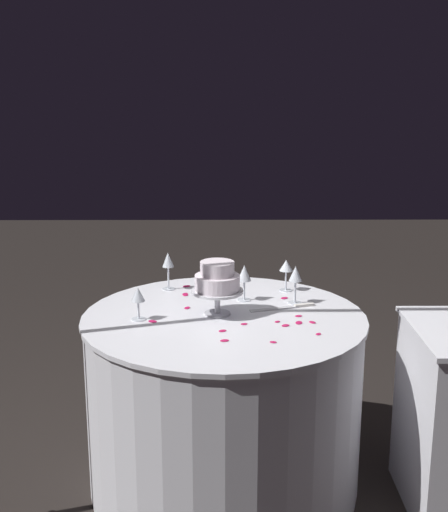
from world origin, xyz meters
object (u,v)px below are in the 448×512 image
object	(u,v)px
wine_glass_4	(286,267)
cake_knife	(287,307)
main_table	(224,401)
wine_glass_2	(168,262)
tiered_cake	(217,281)
wine_glass_1	(138,296)
wine_glass_3	(244,275)
decorative_arch	(225,148)
wine_glass_0	(295,276)

from	to	relation	value
wine_glass_4	cake_knife	bearing A→B (deg)	85.53
main_table	wine_glass_2	distance (m)	0.70
tiered_cake	wine_glass_4	world-z (taller)	tiered_cake
wine_glass_1	wine_glass_3	world-z (taller)	wine_glass_3
decorative_arch	wine_glass_0	bearing A→B (deg)	-122.20
wine_glass_4	wine_glass_2	bearing A→B (deg)	-2.71
decorative_arch	wine_glass_1	distance (m)	0.78
wine_glass_0	wine_glass_1	bearing A→B (deg)	17.44
main_table	wine_glass_3	xyz separation A→B (m)	(-0.09, -0.21, 0.51)
wine_glass_0	cake_knife	xyz separation A→B (m)	(0.04, 0.07, -0.12)
wine_glass_4	wine_glass_1	bearing A→B (deg)	31.76
wine_glass_2	cake_knife	distance (m)	0.62
wine_glass_0	wine_glass_3	distance (m)	0.23
decorative_arch	wine_glass_4	world-z (taller)	decorative_arch
main_table	tiered_cake	bearing A→B (deg)	-30.19
wine_glass_1	cake_knife	xyz separation A→B (m)	(-0.63, -0.14, -0.10)
wine_glass_0	wine_glass_2	bearing A→B (deg)	-20.55
decorative_arch	wine_glass_4	size ratio (longest dim) A/B	15.61
wine_glass_2	wine_glass_4	xyz separation A→B (m)	(-0.55, 0.03, -0.02)
main_table	tiered_cake	size ratio (longest dim) A/B	5.20
tiered_cake	wine_glass_2	xyz separation A→B (m)	(0.23, -0.36, -0.02)
wine_glass_0	wine_glass_3	xyz separation A→B (m)	(0.22, -0.04, -0.01)
decorative_arch	main_table	xyz separation A→B (m)	(0.00, -0.33, -1.12)
main_table	wine_glass_4	xyz separation A→B (m)	(-0.29, -0.35, 0.51)
wine_glass_4	cake_knife	world-z (taller)	wine_glass_4
wine_glass_2	wine_glass_3	distance (m)	0.39
wine_glass_1	decorative_arch	bearing A→B (deg)	140.75
main_table	wine_glass_2	size ratio (longest dim) A/B	6.68
main_table	wine_glass_1	size ratio (longest dim) A/B	8.59
wine_glass_2	wine_glass_4	world-z (taller)	wine_glass_2
main_table	wine_glass_2	world-z (taller)	wine_glass_2
wine_glass_1	cake_knife	size ratio (longest dim) A/B	0.48
wine_glass_2	main_table	bearing A→B (deg)	124.32
tiered_cake	wine_glass_4	distance (m)	0.47
main_table	wine_glass_4	size ratio (longest dim) A/B	8.03
decorative_arch	wine_glass_3	size ratio (longest dim) A/B	14.23
decorative_arch	main_table	world-z (taller)	decorative_arch
tiered_cake	main_table	bearing A→B (deg)	149.81
main_table	wine_glass_4	bearing A→B (deg)	-129.50
decorative_arch	wine_glass_3	xyz separation A→B (m)	(-0.09, -0.54, -0.61)
tiered_cake	wine_glass_2	world-z (taller)	tiered_cake
main_table	wine_glass_2	bearing A→B (deg)	-55.68
wine_glass_1	wine_glass_4	xyz separation A→B (m)	(-0.65, -0.40, 0.01)
decorative_arch	tiered_cake	world-z (taller)	decorative_arch
wine_glass_1	wine_glass_0	bearing A→B (deg)	-162.56
wine_glass_0	cake_knife	world-z (taller)	wine_glass_0
tiered_cake	cake_knife	distance (m)	0.34
decorative_arch	cake_knife	distance (m)	0.89
wine_glass_0	wine_glass_2	world-z (taller)	wine_glass_2
wine_glass_2	wine_glass_3	size ratio (longest dim) A/B	1.10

